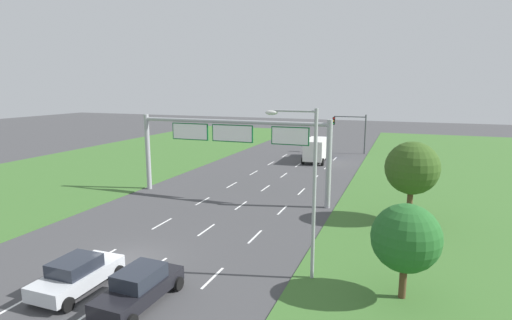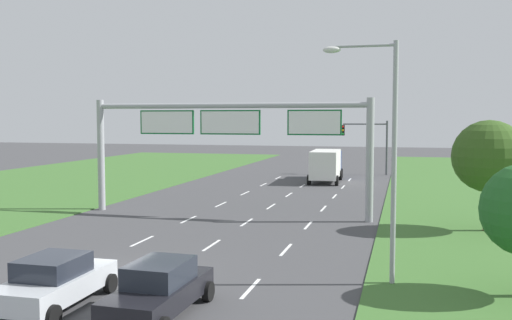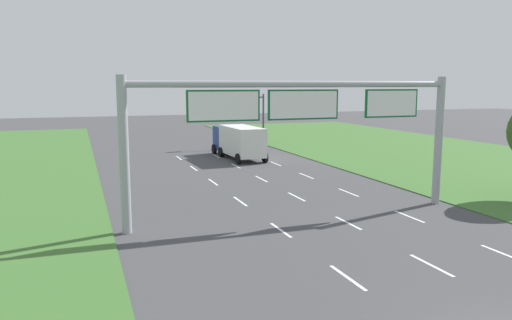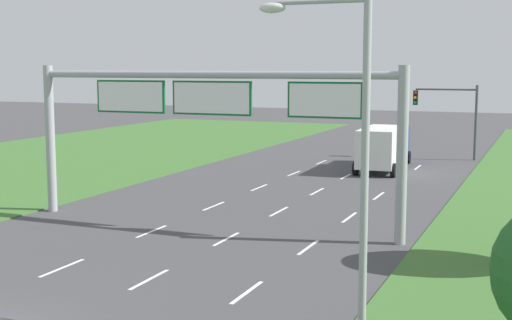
{
  "view_description": "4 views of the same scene",
  "coord_description": "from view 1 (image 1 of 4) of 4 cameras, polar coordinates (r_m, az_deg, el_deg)",
  "views": [
    {
      "loc": [
        13.9,
        -16.69,
        9.49
      ],
      "look_at": [
        1.41,
        16.34,
        2.98
      ],
      "focal_mm": 28.0,
      "sensor_mm": 36.0,
      "label": 1
    },
    {
      "loc": [
        10.3,
        -18.54,
        5.84
      ],
      "look_at": [
        1.39,
        15.43,
        3.27
      ],
      "focal_mm": 40.0,
      "sensor_mm": 36.0,
      "label": 2
    },
    {
      "loc": [
        -10.24,
        -8.34,
        6.58
      ],
      "look_at": [
        -1.09,
        17.18,
        2.47
      ],
      "focal_mm": 35.0,
      "sensor_mm": 36.0,
      "label": 3
    },
    {
      "loc": [
        13.71,
        -13.57,
        6.92
      ],
      "look_at": [
        1.0,
        16.93,
        2.6
      ],
      "focal_mm": 50.0,
      "sensor_mm": 36.0,
      "label": 4
    }
  ],
  "objects": [
    {
      "name": "ground_plane",
      "position": [
        23.7,
        -17.96,
        -13.7
      ],
      "size": [
        200.0,
        200.0,
        0.0
      ],
      "primitive_type": "plane",
      "color": "#424244"
    },
    {
      "name": "grass_verge_left",
      "position": [
        44.94,
        -31.15,
        -3.24
      ],
      "size": [
        24.0,
        120.0,
        0.06
      ],
      "primitive_type": "cube",
      "color": "#3D6B2D",
      "rests_on": "ground_plane"
    },
    {
      "name": "lane_dashes_inner_left",
      "position": [
        31.54,
        -10.23,
        -7.23
      ],
      "size": [
        0.14,
        56.4,
        0.01
      ],
      "color": "white",
      "rests_on": "ground_plane"
    },
    {
      "name": "lane_dashes_inner_right",
      "position": [
        29.95,
        -4.41,
        -8.05
      ],
      "size": [
        0.14,
        56.4,
        0.01
      ],
      "color": "white",
      "rests_on": "ground_plane"
    },
    {
      "name": "lane_dashes_slip",
      "position": [
        28.71,
        2.01,
        -8.85
      ],
      "size": [
        0.14,
        56.4,
        0.01
      ],
      "color": "white",
      "rests_on": "ground_plane"
    },
    {
      "name": "car_near_red",
      "position": [
        19.12,
        -16.3,
        -16.97
      ],
      "size": [
        2.11,
        4.52,
        1.63
      ],
      "rotation": [
        0.0,
        0.0,
        -0.02
      ],
      "color": "black",
      "rests_on": "ground_plane"
    },
    {
      "name": "car_lead_silver",
      "position": [
        21.25,
        -24.18,
        -14.65
      ],
      "size": [
        2.22,
        4.4,
        1.59
      ],
      "rotation": [
        0.0,
        0.0,
        0.01
      ],
      "color": "silver",
      "rests_on": "ground_plane"
    },
    {
      "name": "box_truck",
      "position": [
        52.46,
        8.78,
        1.69
      ],
      "size": [
        2.93,
        8.18,
        2.92
      ],
      "rotation": [
        0.0,
        0.0,
        0.04
      ],
      "color": "navy",
      "rests_on": "ground_plane"
    },
    {
      "name": "sign_gantry",
      "position": [
        33.85,
        -3.53,
        2.77
      ],
      "size": [
        17.24,
        0.44,
        7.0
      ],
      "color": "#9EA0A5",
      "rests_on": "ground_plane"
    },
    {
      "name": "traffic_light_mast",
      "position": [
        58.96,
        13.49,
        4.68
      ],
      "size": [
        4.76,
        0.49,
        5.6
      ],
      "color": "#47494F",
      "rests_on": "ground_plane"
    },
    {
      "name": "street_lamp",
      "position": [
        19.4,
        7.26,
        -2.78
      ],
      "size": [
        2.61,
        0.32,
        8.5
      ],
      "color": "#9EA0A5",
      "rests_on": "ground_plane"
    },
    {
      "name": "roadside_tree_near",
      "position": [
        19.13,
        20.63,
        -10.42
      ],
      "size": [
        3.06,
        3.06,
        4.43
      ],
      "color": "#513823",
      "rests_on": "ground_plane"
    },
    {
      "name": "roadside_tree_mid",
      "position": [
        29.81,
        21.41,
        -1.1
      ],
      "size": [
        3.71,
        3.71,
        5.77
      ],
      "color": "#513823",
      "rests_on": "ground_plane"
    }
  ]
}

